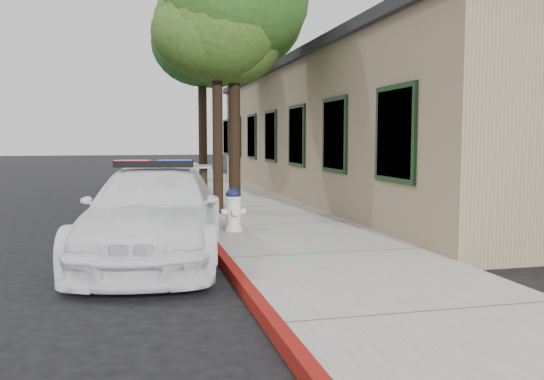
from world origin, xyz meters
The scene contains 9 objects.
ground centered at (0.00, 0.00, 0.00)m, with size 120.00×120.00×0.00m, color black.
sidewalk centered at (1.60, 3.00, 0.07)m, with size 3.20×60.00×0.15m, color gray.
red_curb centered at (0.06, 3.00, 0.08)m, with size 0.14×60.00×0.16m, color maroon.
clapboard_building centered at (6.69, 9.00, 2.13)m, with size 7.30×20.89×4.24m.
police_car centered at (-0.90, 0.87, 0.71)m, with size 2.73×5.14×1.54m.
fire_hydrant centered at (0.59, 2.36, 0.56)m, with size 0.46×0.40×0.82m.
street_tree_near centered at (1.14, 5.21, 4.89)m, with size 3.47×3.54×6.35m.
street_tree_mid centered at (0.71, 5.05, 4.25)m, with size 3.02×2.85×5.44m.
street_tree_far centered at (1.13, 11.00, 4.84)m, with size 3.35×3.40×6.24m.
Camera 1 is at (-1.22, -7.98, 1.86)m, focal length 37.45 mm.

